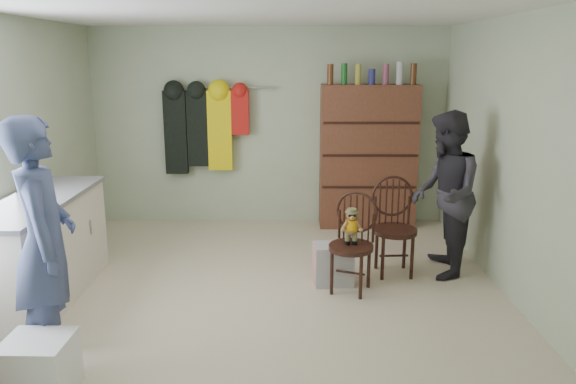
{
  "coord_description": "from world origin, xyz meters",
  "views": [
    {
      "loc": [
        0.27,
        -4.68,
        2.13
      ],
      "look_at": [
        0.25,
        0.2,
        0.95
      ],
      "focal_mm": 35.0,
      "sensor_mm": 36.0,
      "label": 1
    }
  ],
  "objects_px": {
    "counter": "(39,250)",
    "dresser": "(368,156)",
    "chair_far": "(394,222)",
    "chair_front": "(353,236)"
  },
  "relations": [
    {
      "from": "counter",
      "to": "dresser",
      "type": "bearing_deg",
      "value": 35.69
    },
    {
      "from": "counter",
      "to": "chair_far",
      "type": "bearing_deg",
      "value": 11.82
    },
    {
      "from": "counter",
      "to": "chair_far",
      "type": "distance_m",
      "value": 3.33
    },
    {
      "from": "chair_front",
      "to": "dresser",
      "type": "bearing_deg",
      "value": 101.06
    },
    {
      "from": "dresser",
      "to": "counter",
      "type": "bearing_deg",
      "value": -144.31
    },
    {
      "from": "counter",
      "to": "chair_front",
      "type": "distance_m",
      "value": 2.81
    },
    {
      "from": "chair_front",
      "to": "chair_far",
      "type": "relative_size",
      "value": 0.95
    },
    {
      "from": "chair_front",
      "to": "dresser",
      "type": "distance_m",
      "value": 2.13
    },
    {
      "from": "chair_far",
      "to": "dresser",
      "type": "height_order",
      "value": "dresser"
    },
    {
      "from": "chair_front",
      "to": "chair_far",
      "type": "xyz_separation_m",
      "value": [
        0.46,
        0.44,
        -0.0
      ]
    }
  ]
}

